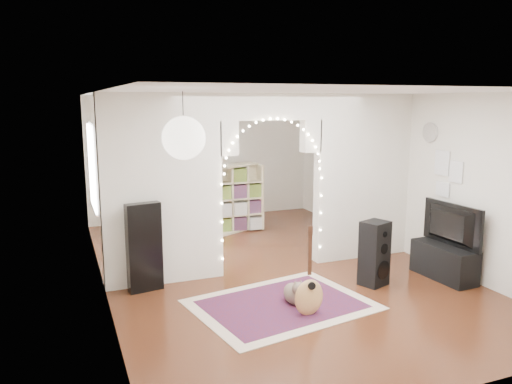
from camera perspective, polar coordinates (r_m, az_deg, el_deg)
name	(u,v)px	position (r m, az deg, el deg)	size (l,w,h in m)	color
floor	(270,267)	(7.95, 1.59, -8.62)	(7.50, 7.50, 0.00)	black
ceiling	(271,93)	(7.52, 1.69, 11.24)	(5.00, 7.50, 0.02)	white
wall_back	(203,158)	(11.13, -6.03, 3.94)	(5.00, 0.02, 2.70)	silver
wall_front	(447,250)	(4.51, 20.95, -6.24)	(5.00, 0.02, 2.70)	silver
wall_left	(100,194)	(7.03, -17.44, -0.23)	(0.02, 7.50, 2.70)	silver
wall_right	(404,174)	(8.89, 16.61, 1.95)	(0.02, 7.50, 2.70)	silver
divider_wall	(270,178)	(7.60, 1.64, 1.59)	(5.00, 0.20, 2.70)	silver
fairy_lights	(274,171)	(7.47, 2.04, 2.40)	(1.64, 0.04, 1.60)	#FFEABF
window	(92,167)	(8.78, -18.21, 2.75)	(0.04, 1.20, 1.40)	white
wall_clock	(430,132)	(8.35, 19.32, 6.46)	(0.31, 0.31, 0.03)	white
picture_frames	(446,173)	(8.11, 20.91, 1.99)	(0.02, 0.50, 0.70)	white
paper_lantern	(184,138)	(4.64, -8.26, 6.12)	(0.40, 0.40, 0.40)	white
ceiling_fan	(228,111)	(9.39, -3.22, 9.22)	(1.10, 1.10, 0.30)	#C38F41
area_rug	(282,304)	(6.58, 2.95, -12.70)	(2.18, 1.64, 0.02)	maroon
guitar_case	(144,247)	(7.01, -12.65, -6.20)	(0.47, 0.16, 1.23)	black
acoustic_guitar	(309,283)	(6.16, 6.10, -10.29)	(0.40, 0.20, 0.96)	tan
tabby_cat	(294,293)	(6.56, 4.42, -11.43)	(0.30, 0.58, 0.38)	brown
floor_speaker	(374,253)	(7.30, 13.39, -6.85)	(0.44, 0.41, 0.93)	black
media_console	(444,262)	(7.92, 20.68, -7.47)	(0.40, 1.00, 0.50)	black
tv	(446,225)	(7.77, 20.94, -3.54)	(1.07, 0.14, 0.62)	black
bookcase	(231,199)	(9.90, -2.92, -0.78)	(1.31, 0.33, 1.35)	#C4B68E
dining_table	(170,194)	(10.45, -9.81, -0.27)	(1.27, 0.90, 0.76)	olive
flower_vase	(170,186)	(10.42, -9.83, 0.64)	(0.18, 0.18, 0.19)	white
dining_chair_left	(161,220)	(10.18, -10.79, -3.22)	(0.48, 0.50, 0.45)	brown
dining_chair_right	(201,218)	(10.17, -6.35, -3.00)	(0.52, 0.54, 0.49)	brown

